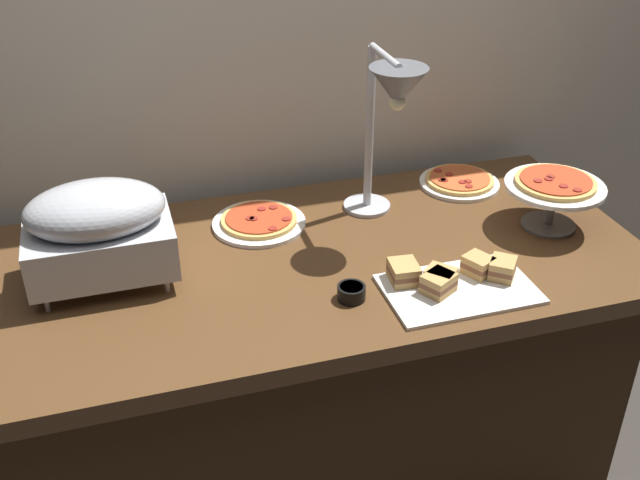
% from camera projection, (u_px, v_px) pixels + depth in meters
% --- Properties ---
extents(ground_plane, '(8.00, 8.00, 0.00)m').
position_uv_depth(ground_plane, '(298.00, 462.00, 2.41)').
color(ground_plane, '#38332D').
extents(back_wall, '(4.40, 0.04, 2.40)m').
position_uv_depth(back_wall, '(246.00, 45.00, 2.21)').
color(back_wall, beige).
rests_on(back_wall, ground_plane).
extents(buffet_table, '(1.90, 0.84, 0.76)m').
position_uv_depth(buffet_table, '(296.00, 368.00, 2.21)').
color(buffet_table, brown).
rests_on(buffet_table, ground_plane).
extents(chafing_dish, '(0.36, 0.25, 0.27)m').
position_uv_depth(chafing_dish, '(98.00, 228.00, 1.86)').
color(chafing_dish, '#B7BABF').
rests_on(chafing_dish, buffet_table).
extents(heat_lamp, '(0.15, 0.33, 0.50)m').
position_uv_depth(heat_lamp, '(392.00, 102.00, 1.95)').
color(heat_lamp, '#B7BABF').
rests_on(heat_lamp, buffet_table).
extents(pizza_plate_front, '(0.25, 0.25, 0.03)m').
position_uv_depth(pizza_plate_front, '(459.00, 181.00, 2.40)').
color(pizza_plate_front, white).
rests_on(pizza_plate_front, buffet_table).
extents(pizza_plate_center, '(0.27, 0.27, 0.03)m').
position_uv_depth(pizza_plate_center, '(259.00, 221.00, 2.18)').
color(pizza_plate_center, white).
rests_on(pizza_plate_center, buffet_table).
extents(pizza_plate_raised_stand, '(0.28, 0.28, 0.15)m').
position_uv_depth(pizza_plate_raised_stand, '(554.00, 189.00, 2.12)').
color(pizza_plate_raised_stand, '#595B60').
rests_on(pizza_plate_raised_stand, buffet_table).
extents(sandwich_platter, '(0.37, 0.23, 0.06)m').
position_uv_depth(sandwich_platter, '(454.00, 280.00, 1.90)').
color(sandwich_platter, white).
rests_on(sandwich_platter, buffet_table).
extents(sauce_cup_near, '(0.07, 0.07, 0.04)m').
position_uv_depth(sauce_cup_near, '(351.00, 292.00, 1.86)').
color(sauce_cup_near, black).
rests_on(sauce_cup_near, buffet_table).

